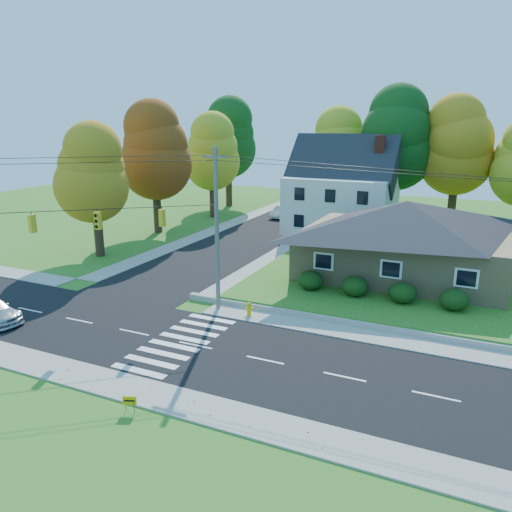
{
  "coord_description": "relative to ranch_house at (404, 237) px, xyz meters",
  "views": [
    {
      "loc": [
        12.94,
        -20.5,
        11.46
      ],
      "look_at": [
        -0.18,
        8.0,
        2.88
      ],
      "focal_mm": 35.0,
      "sensor_mm": 36.0,
      "label": 1
    }
  ],
  "objects": [
    {
      "name": "lawn",
      "position": [
        5.0,
        5.0,
        -3.02
      ],
      "size": [
        30.0,
        30.0,
        0.5
      ],
      "primitive_type": "cube",
      "color": "#3D7923",
      "rests_on": "ground"
    },
    {
      "name": "sidewalk_north",
      "position": [
        -8.0,
        -11.0,
        -3.23
      ],
      "size": [
        90.0,
        2.0,
        0.08
      ],
      "primitive_type": "cube",
      "color": "#9C9A90",
      "rests_on": "ground"
    },
    {
      "name": "traffic_infrastructure",
      "position": [
        -8.15,
        -14.65,
        1.88
      ],
      "size": [
        38.1,
        10.66,
        10.0
      ],
      "color": "#666059",
      "rests_on": "ground"
    },
    {
      "name": "tree_west_2",
      "position": [
        -25.0,
        16.0,
        4.54
      ],
      "size": [
        6.72,
        6.72,
        12.51
      ],
      "color": "#3F2A19",
      "rests_on": "ground"
    },
    {
      "name": "white_car",
      "position": [
        -17.21,
        19.02,
        -2.55
      ],
      "size": [
        1.68,
        4.28,
        1.39
      ],
      "primitive_type": "imported",
      "rotation": [
        0.0,
        0.0,
        -0.05
      ],
      "color": "silver",
      "rests_on": "road_cross"
    },
    {
      "name": "tree_lot_2",
      "position": [
        2.0,
        18.0,
        5.7
      ],
      "size": [
        7.28,
        7.28,
        13.56
      ],
      "color": "#3F2A19",
      "rests_on": "lawn"
    },
    {
      "name": "sidewalk_south",
      "position": [
        -8.0,
        -21.0,
        -3.23
      ],
      "size": [
        90.0,
        2.0,
        0.08
      ],
      "primitive_type": "cube",
      "color": "#9C9A90",
      "rests_on": "ground"
    },
    {
      "name": "tree_lot_1",
      "position": [
        -4.0,
        17.0,
        6.35
      ],
      "size": [
        7.84,
        7.84,
        14.6
      ],
      "color": "#3F2A19",
      "rests_on": "lawn"
    },
    {
      "name": "fire_hydrant",
      "position": [
        -7.24,
        -11.07,
        -2.86
      ],
      "size": [
        0.49,
        0.38,
        0.86
      ],
      "color": "#DDB400",
      "rests_on": "ground"
    },
    {
      "name": "road_main",
      "position": [
        -8.0,
        -16.0,
        -3.26
      ],
      "size": [
        90.0,
        8.0,
        0.02
      ],
      "primitive_type": "cube",
      "color": "black",
      "rests_on": "ground"
    },
    {
      "name": "tree_west_0",
      "position": [
        -25.0,
        -4.0,
        3.89
      ],
      "size": [
        6.16,
        6.16,
        11.47
      ],
      "color": "#3F2A19",
      "rests_on": "ground"
    },
    {
      "name": "tree_west_1",
      "position": [
        -26.0,
        6.0,
        5.2
      ],
      "size": [
        7.28,
        7.28,
        13.56
      ],
      "color": "#3F2A19",
      "rests_on": "ground"
    },
    {
      "name": "ranch_house",
      "position": [
        0.0,
        0.0,
        0.0
      ],
      "size": [
        14.6,
        10.6,
        5.4
      ],
      "color": "tan",
      "rests_on": "lawn"
    },
    {
      "name": "hedge_row",
      "position": [
        -0.5,
        -6.2,
        -2.13
      ],
      "size": [
        10.7,
        1.7,
        1.27
      ],
      "color": "#163A10",
      "rests_on": "lawn"
    },
    {
      "name": "colonial_house",
      "position": [
        -7.96,
        12.0,
        1.32
      ],
      "size": [
        10.4,
        8.4,
        9.6
      ],
      "color": "silver",
      "rests_on": "lawn"
    },
    {
      "name": "tree_lot_0",
      "position": [
        -10.0,
        18.0,
        5.04
      ],
      "size": [
        6.72,
        6.72,
        12.51
      ],
      "color": "#3F2A19",
      "rests_on": "lawn"
    },
    {
      "name": "road_cross",
      "position": [
        -16.0,
        10.0,
        -3.25
      ],
      "size": [
        8.0,
        44.0,
        0.02
      ],
      "primitive_type": "cube",
      "color": "black",
      "rests_on": "ground"
    },
    {
      "name": "tree_west_3",
      "position": [
        -27.0,
        24.0,
        5.85
      ],
      "size": [
        7.84,
        7.84,
        14.6
      ],
      "color": "#3F2A19",
      "rests_on": "ground"
    },
    {
      "name": "yard_sign",
      "position": [
        -7.17,
        -22.41,
        -2.76
      ],
      "size": [
        0.54,
        0.24,
        0.71
      ],
      "color": "black",
      "rests_on": "ground"
    },
    {
      "name": "ground",
      "position": [
        -8.0,
        -16.0,
        -3.27
      ],
      "size": [
        120.0,
        120.0,
        0.0
      ],
      "primitive_type": "plane",
      "color": "#3D7923"
    }
  ]
}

